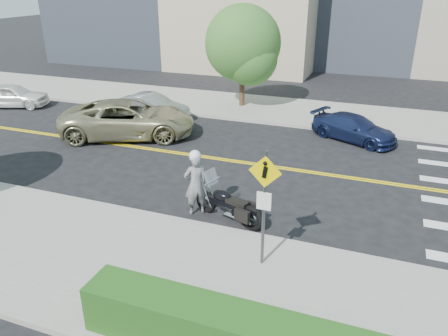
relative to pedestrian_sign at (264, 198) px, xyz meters
name	(u,v)px	position (x,y,z in m)	size (l,w,h in m)	color
ground_plane	(205,157)	(-4.20, 6.31, -1.96)	(120.00, 120.00, 0.00)	black
sidewalk_near	(92,257)	(-4.20, -1.19, -1.89)	(60.00, 5.00, 0.15)	#9E9B91
sidewalk_far	(258,108)	(-4.20, 13.81, -1.89)	(60.00, 5.00, 0.15)	#9E9B91
pedestrian_sign	(264,198)	(0.00, 0.00, 0.00)	(0.78, 0.08, 3.00)	#4C4C51
motorcyclist	(196,183)	(-2.66, 1.99, -0.93)	(0.85, 0.80, 2.08)	silver
motorcycle	(229,198)	(-1.58, 1.93, -1.23)	(2.39, 0.73, 1.45)	black
suv	(128,119)	(-8.43, 7.43, -1.13)	(2.74, 5.95, 1.65)	tan
parked_car_white	(12,95)	(-17.23, 9.44, -1.31)	(1.55, 3.85, 1.31)	white
parked_car_silver	(151,107)	(-8.74, 10.06, -1.31)	(1.37, 3.93, 1.30)	#9EA1A5
parked_car_blue	(354,128)	(1.20, 10.51, -1.40)	(1.57, 3.87, 1.12)	navy
tree_far_a	(243,43)	(-5.15, 13.82, 1.53)	(4.04, 4.04, 5.52)	#382619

